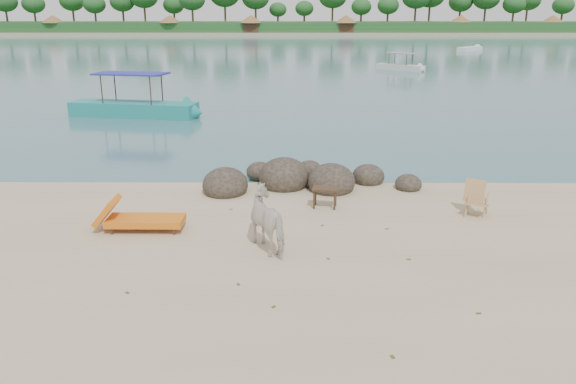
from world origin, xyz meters
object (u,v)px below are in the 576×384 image
side_table (325,199)px  boulders (296,180)px  boat_near (131,80)px  deck_chair (477,200)px  cow (271,221)px  lounge_chair (145,217)px

side_table → boulders: bearing=120.2°
boulders → boat_near: (-8.26, 12.55, 1.55)m
deck_chair → cow: bearing=-127.1°
deck_chair → boat_near: 19.87m
boat_near → boulders: bearing=-46.1°
side_table → deck_chair: 3.91m
cow → side_table: cow is taller
lounge_chair → deck_chair: (8.26, 1.04, 0.10)m
side_table → lounge_chair: (-4.40, -1.66, 0.07)m
deck_chair → side_table: bearing=-158.4°
lounge_chair → deck_chair: bearing=7.7°
boulders → boat_near: size_ratio=0.88×
lounge_chair → boat_near: bearing=106.4°
boulders → lounge_chair: boulders is taller
cow → deck_chair: cow is taller
cow → lounge_chair: cow is taller
lounge_chair → side_table: bearing=21.1°
cow → boat_near: (-7.67, 17.20, 1.11)m
cow → boat_near: boat_near is taller
boulders → cow: cow is taller
side_table → deck_chair: deck_chair is taller
boulders → deck_chair: size_ratio=7.25×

